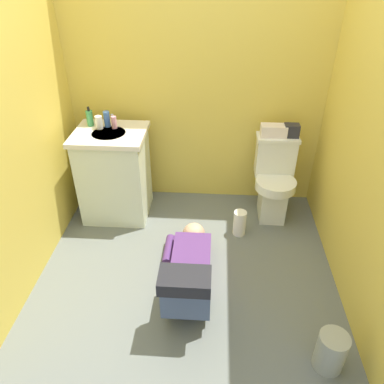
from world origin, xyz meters
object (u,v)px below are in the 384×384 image
object	(u,v)px
vanity_cabinet	(115,173)
toiletry_bag	(292,131)
faucet	(113,120)
bottle_blue	(107,119)
toilet	(274,180)
tissue_box	(274,131)
soap_dispenser	(90,118)
bottle_white	(99,122)
person_plumber	(189,272)
paper_towel_roll	(240,223)
bottle_pink	(114,122)
trash_can	(331,351)

from	to	relation	value
vanity_cabinet	toiletry_bag	bearing A→B (deg)	6.09
faucet	bottle_blue	bearing A→B (deg)	-139.52
toilet	tissue_box	world-z (taller)	tissue_box
faucet	toiletry_bag	xyz separation A→B (m)	(1.52, 0.02, -0.06)
toiletry_bag	soap_dispenser	size ratio (longest dim) A/B	0.75
faucet	bottle_white	xyz separation A→B (m)	(-0.10, -0.08, 0.00)
toilet	faucet	bearing A→B (deg)	177.23
vanity_cabinet	person_plumber	world-z (taller)	vanity_cabinet
vanity_cabinet	soap_dispenser	xyz separation A→B (m)	(-0.19, 0.12, 0.47)
bottle_white	paper_towel_roll	size ratio (longest dim) A/B	0.48
toilet	soap_dispenser	distance (m)	1.69
paper_towel_roll	faucet	bearing A→B (deg)	160.84
bottle_white	toilet	bearing A→B (deg)	0.31
person_plumber	tissue_box	world-z (taller)	tissue_box
faucet	bottle_pink	size ratio (longest dim) A/B	0.95
toiletry_bag	bottle_pink	xyz separation A→B (m)	(-1.49, -0.09, 0.07)
trash_can	paper_towel_roll	distance (m)	1.29
person_plumber	toiletry_bag	distance (m)	1.48
bottle_pink	trash_can	distance (m)	2.31
bottle_blue	person_plumber	bearing A→B (deg)	-53.10
bottle_pink	paper_towel_roll	xyz separation A→B (m)	(1.09, -0.32, -0.76)
trash_can	bottle_white	bearing A→B (deg)	138.28
toiletry_bag	trash_can	world-z (taller)	toiletry_bag
bottle_blue	paper_towel_roll	bearing A→B (deg)	-17.10
soap_dispenser	bottle_white	distance (m)	0.11
faucet	soap_dispenser	bearing A→B (deg)	-173.99
tissue_box	vanity_cabinet	bearing A→B (deg)	-173.25
toiletry_bag	soap_dispenser	xyz separation A→B (m)	(-1.71, -0.04, 0.08)
person_plumber	trash_can	size ratio (longest dim) A/B	4.05
vanity_cabinet	trash_can	size ratio (longest dim) A/B	3.12
tissue_box	soap_dispenser	bearing A→B (deg)	-178.46
person_plumber	toiletry_bag	world-z (taller)	toiletry_bag
tissue_box	trash_can	world-z (taller)	tissue_box
person_plumber	trash_can	distance (m)	1.02
bottle_pink	toilet	bearing A→B (deg)	-0.19
paper_towel_roll	vanity_cabinet	bearing A→B (deg)	167.50
vanity_cabinet	tissue_box	bearing A→B (deg)	6.75
toiletry_bag	toilet	bearing A→B (deg)	-139.23
paper_towel_roll	bottle_blue	bearing A→B (deg)	162.90
toiletry_bag	trash_can	distance (m)	1.75
person_plumber	faucet	bearing A→B (deg)	124.64
bottle_blue	bottle_pink	world-z (taller)	bottle_blue
person_plumber	toiletry_bag	xyz separation A→B (m)	(0.80, 1.07, 0.63)
vanity_cabinet	bottle_white	size ratio (longest dim) A/B	7.53
bottle_pink	trash_can	world-z (taller)	bottle_pink
trash_can	paper_towel_roll	size ratio (longest dim) A/B	1.15
faucet	toiletry_bag	size ratio (longest dim) A/B	0.81
tissue_box	trash_can	size ratio (longest dim) A/B	0.84
soap_dispenser	bottle_blue	bearing A→B (deg)	-4.81
tissue_box	paper_towel_roll	world-z (taller)	tissue_box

